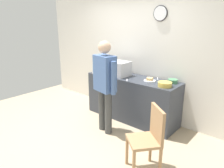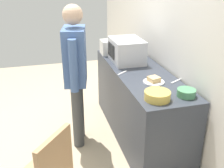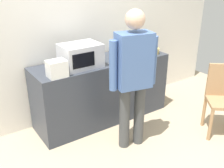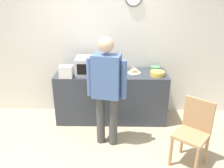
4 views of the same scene
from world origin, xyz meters
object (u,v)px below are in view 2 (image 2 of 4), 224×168
at_px(microwave, 127,51).
at_px(toaster, 107,47).
at_px(salad_bowl, 157,96).
at_px(person_standing, 76,68).
at_px(sandwich_plate, 154,81).
at_px(fork_utensil, 122,73).
at_px(cereal_bowl, 186,93).
at_px(spoon_utensil, 176,81).

height_order(microwave, toaster, microwave).
bearing_deg(salad_bowl, person_standing, -142.68).
height_order(sandwich_plate, person_standing, person_standing).
height_order(sandwich_plate, fork_utensil, sandwich_plate).
bearing_deg(cereal_bowl, salad_bowl, -91.42).
relative_size(spoon_utensil, person_standing, 0.10).
bearing_deg(spoon_utensil, salad_bowl, -47.06).
relative_size(sandwich_plate, toaster, 1.04).
bearing_deg(fork_utensil, person_standing, -100.13).
bearing_deg(salad_bowl, spoon_utensil, 132.94).
height_order(microwave, salad_bowl, microwave).
relative_size(cereal_bowl, spoon_utensil, 1.05).
bearing_deg(sandwich_plate, salad_bowl, -18.85).
distance_m(fork_utensil, spoon_utensil, 0.63).
distance_m(fork_utensil, person_standing, 0.55).
height_order(fork_utensil, person_standing, person_standing).
xyz_separation_m(salad_bowl, spoon_utensil, (-0.35, 0.38, -0.04)).
relative_size(sandwich_plate, cereal_bowl, 1.27).
relative_size(toaster, fork_utensil, 1.29).
xyz_separation_m(toaster, person_standing, (0.70, -0.55, -0.02)).
bearing_deg(fork_utensil, microwave, 155.83).
bearing_deg(toaster, sandwich_plate, 10.75).
relative_size(salad_bowl, cereal_bowl, 1.37).
distance_m(sandwich_plate, toaster, 1.18).
xyz_separation_m(sandwich_plate, fork_utensil, (-0.36, -0.24, -0.02)).
bearing_deg(spoon_utensil, microwave, -158.52).
xyz_separation_m(microwave, toaster, (-0.40, -0.15, -0.05)).
distance_m(sandwich_plate, cereal_bowl, 0.43).
bearing_deg(spoon_utensil, sandwich_plate, -97.72).
relative_size(toaster, person_standing, 0.13).
distance_m(salad_bowl, cereal_bowl, 0.30).
height_order(salad_bowl, fork_utensil, salad_bowl).
height_order(salad_bowl, person_standing, person_standing).
bearing_deg(sandwich_plate, person_standing, -120.56).
distance_m(cereal_bowl, fork_utensil, 0.86).
relative_size(toaster, spoon_utensil, 1.29).
bearing_deg(microwave, toaster, -158.69).
height_order(microwave, person_standing, person_standing).
xyz_separation_m(salad_bowl, cereal_bowl, (0.01, 0.30, -0.01)).
bearing_deg(sandwich_plate, spoon_utensil, 82.28).
xyz_separation_m(cereal_bowl, fork_utensil, (-0.75, -0.41, -0.03)).
xyz_separation_m(sandwich_plate, toaster, (-1.15, -0.22, 0.08)).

